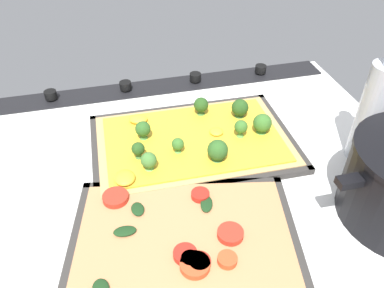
{
  "coord_description": "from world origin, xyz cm",
  "views": [
    {
      "loc": [
        12.65,
        49.86,
        49.15
      ],
      "look_at": [
        -0.27,
        -2.34,
        5.71
      ],
      "focal_mm": 36.46,
      "sensor_mm": 36.0,
      "label": 1
    }
  ],
  "objects_px": {
    "baking_tray_back": "(185,240)",
    "veggie_pizza_back": "(184,237)",
    "baking_tray_front": "(193,144)",
    "broccoli_pizza": "(195,139)",
    "oil_bottle": "(375,111)"
  },
  "relations": [
    {
      "from": "broccoli_pizza",
      "to": "oil_bottle",
      "type": "xyz_separation_m",
      "value": [
        -0.3,
        0.1,
        0.09
      ]
    },
    {
      "from": "oil_bottle",
      "to": "veggie_pizza_back",
      "type": "bearing_deg",
      "value": 17.38
    },
    {
      "from": "broccoli_pizza",
      "to": "oil_bottle",
      "type": "bearing_deg",
      "value": 161.07
    },
    {
      "from": "baking_tray_front",
      "to": "baking_tray_back",
      "type": "xyz_separation_m",
      "value": [
        0.07,
        0.22,
        0.0
      ]
    },
    {
      "from": "baking_tray_back",
      "to": "veggie_pizza_back",
      "type": "distance_m",
      "value": 0.01
    },
    {
      "from": "broccoli_pizza",
      "to": "baking_tray_back",
      "type": "xyz_separation_m",
      "value": [
        0.07,
        0.22,
        -0.01
      ]
    },
    {
      "from": "baking_tray_front",
      "to": "baking_tray_back",
      "type": "bearing_deg",
      "value": 72.73
    },
    {
      "from": "oil_bottle",
      "to": "baking_tray_back",
      "type": "bearing_deg",
      "value": 17.36
    },
    {
      "from": "baking_tray_back",
      "to": "baking_tray_front",
      "type": "bearing_deg",
      "value": -107.27
    },
    {
      "from": "baking_tray_front",
      "to": "baking_tray_back",
      "type": "height_order",
      "value": "same"
    },
    {
      "from": "broccoli_pizza",
      "to": "baking_tray_front",
      "type": "bearing_deg",
      "value": -27.47
    },
    {
      "from": "baking_tray_front",
      "to": "baking_tray_back",
      "type": "distance_m",
      "value": 0.23
    },
    {
      "from": "baking_tray_front",
      "to": "oil_bottle",
      "type": "distance_m",
      "value": 0.34
    },
    {
      "from": "baking_tray_front",
      "to": "broccoli_pizza",
      "type": "xyz_separation_m",
      "value": [
        -0.0,
        0.0,
        0.01
      ]
    },
    {
      "from": "baking_tray_back",
      "to": "veggie_pizza_back",
      "type": "relative_size",
      "value": 1.08
    }
  ]
}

